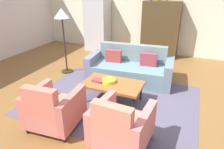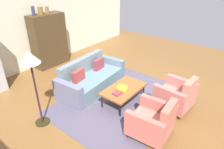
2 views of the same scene
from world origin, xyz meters
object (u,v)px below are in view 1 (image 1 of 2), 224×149
at_px(coffee_table, 113,85).
at_px(refrigerator, 98,25).
at_px(armchair_left, 53,110).
at_px(floor_lamp, 62,20).
at_px(couch, 130,69).
at_px(cabinet, 160,30).
at_px(book_stack, 98,80).
at_px(armchair_right, 120,128).
at_px(fruit_bowl, 109,81).

relative_size(coffee_table, refrigerator, 0.65).
xyz_separation_m(armchair_left, floor_lamp, (-1.20, 2.14, 1.10)).
xyz_separation_m(couch, coffee_table, (0.01, -1.19, 0.10)).
bearing_deg(refrigerator, cabinet, 2.64).
relative_size(book_stack, cabinet, 0.14).
distance_m(armchair_left, cabinet, 4.71).
xyz_separation_m(coffee_table, armchair_right, (0.60, -1.17, -0.04)).
bearing_deg(armchair_left, coffee_table, 58.54).
relative_size(couch, refrigerator, 1.17).
height_order(coffee_table, book_stack, book_stack).
height_order(coffee_table, refrigerator, refrigerator).
height_order(book_stack, refrigerator, refrigerator).
relative_size(coffee_table, floor_lamp, 0.70).
bearing_deg(coffee_table, book_stack, -174.74).
height_order(couch, floor_lamp, floor_lamp).
distance_m(couch, book_stack, 1.26).
bearing_deg(couch, refrigerator, -51.85).
bearing_deg(coffee_table, refrigerator, 120.58).
height_order(coffee_table, cabinet, cabinet).
distance_m(book_stack, refrigerator, 3.76).
relative_size(armchair_left, floor_lamp, 0.51).
height_order(couch, cabinet, cabinet).
bearing_deg(floor_lamp, armchair_left, -60.73).
height_order(cabinet, refrigerator, refrigerator).
relative_size(armchair_left, refrigerator, 0.48).
xyz_separation_m(fruit_bowl, floor_lamp, (-1.71, 0.97, 0.99)).
bearing_deg(couch, fruit_bowl, 81.82).
bearing_deg(armchair_right, book_stack, 132.48).
bearing_deg(floor_lamp, fruit_bowl, -29.68).
xyz_separation_m(armchair_left, armchair_right, (1.19, -0.00, 0.00)).
bearing_deg(book_stack, couch, 75.94).
xyz_separation_m(coffee_table, fruit_bowl, (-0.09, -0.00, 0.07)).
bearing_deg(coffee_table, cabinet, 84.85).
bearing_deg(refrigerator, coffee_table, -59.42).
xyz_separation_m(book_stack, floor_lamp, (-1.48, 1.00, 1.00)).
bearing_deg(floor_lamp, coffee_table, -28.48).
distance_m(coffee_table, cabinet, 3.47).
xyz_separation_m(armchair_left, fruit_bowl, (0.51, 1.17, 0.11)).
distance_m(couch, armchair_right, 2.43).
xyz_separation_m(armchair_left, book_stack, (0.28, 1.14, 0.10)).
distance_m(fruit_bowl, cabinet, 3.47).
bearing_deg(coffee_table, floor_lamp, 151.52).
distance_m(coffee_table, refrigerator, 3.89).
height_order(couch, book_stack, couch).
distance_m(armchair_left, book_stack, 1.18).
xyz_separation_m(coffee_table, refrigerator, (-1.96, 3.32, 0.54)).
bearing_deg(book_stack, armchair_right, -51.46).
distance_m(coffee_table, armchair_left, 1.31).
bearing_deg(armchair_right, armchair_left, -176.06).
bearing_deg(armchair_right, cabinet, 97.53).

